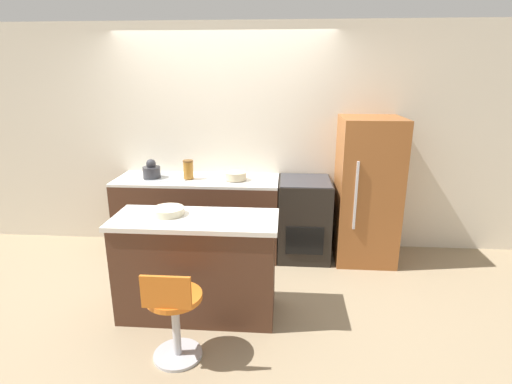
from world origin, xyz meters
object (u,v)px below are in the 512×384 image
Objects in this scene: stool_chair at (174,315)px; mixing_bowl at (236,176)px; oven_range at (304,218)px; refrigerator at (367,191)px; kettle at (152,171)px.

stool_chair is 1.93m from mixing_bowl.
oven_range is 0.57× the size of refrigerator.
kettle reaches higher than stool_chair.
refrigerator is 6.62× the size of mixing_bowl.
oven_range is 0.92m from mixing_bowl.
kettle is at bearing 180.00° from mixing_bowl.
mixing_bowl is (0.96, 0.00, -0.04)m from kettle.
kettle reaches higher than mixing_bowl.
stool_chair is at bearing -118.44° from oven_range.
stool_chair is at bearing -97.12° from mixing_bowl.
kettle is 0.89× the size of mixing_bowl.
refrigerator is 2.53m from stool_chair.
oven_range is at bearing 61.56° from stool_chair.
oven_range is at bearing 1.01° from kettle.
mixing_bowl reaches higher than oven_range.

